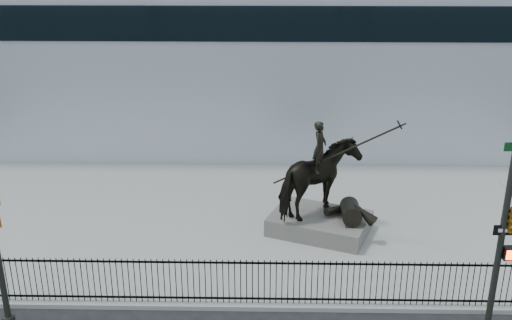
{
  "coord_description": "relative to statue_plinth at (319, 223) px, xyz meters",
  "views": [
    {
      "loc": [
        0.59,
        -14.44,
        10.83
      ],
      "look_at": [
        0.17,
        6.0,
        3.06
      ],
      "focal_mm": 42.0,
      "sensor_mm": 36.0,
      "label": 1
    }
  ],
  "objects": [
    {
      "name": "plaza",
      "position": [
        -2.59,
        0.97,
        -0.41
      ],
      "size": [
        30.0,
        12.0,
        0.15
      ],
      "primitive_type": "cube",
      "color": "#969693",
      "rests_on": "ground"
    },
    {
      "name": "building",
      "position": [
        -2.59,
        13.97,
        4.01
      ],
      "size": [
        44.0,
        14.0,
        9.0
      ],
      "primitive_type": "cube",
      "color": "silver",
      "rests_on": "ground"
    },
    {
      "name": "picket_fence",
      "position": [
        -2.59,
        -4.78,
        0.42
      ],
      "size": [
        22.1,
        0.1,
        1.5
      ],
      "color": "black",
      "rests_on": "plaza"
    },
    {
      "name": "equestrian_statue",
      "position": [
        0.06,
        -0.03,
        1.74
      ],
      "size": [
        4.29,
        3.53,
        3.89
      ],
      "rotation": [
        0.0,
        0.0,
        -0.38
      ],
      "color": "black",
      "rests_on": "statue_plinth"
    },
    {
      "name": "statue_plinth",
      "position": [
        0.0,
        0.0,
        0.0
      ],
      "size": [
        4.24,
        3.61,
        0.67
      ],
      "primitive_type": "cube",
      "rotation": [
        0.0,
        0.0,
        -0.38
      ],
      "color": "#4E4B47",
      "rests_on": "plaza"
    }
  ]
}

